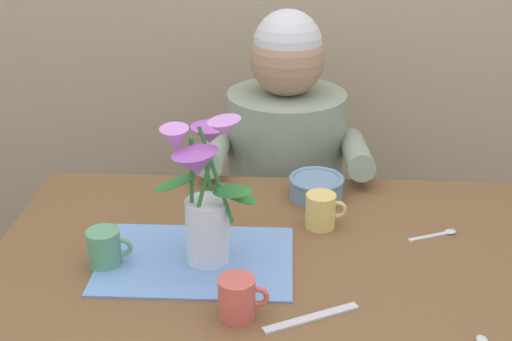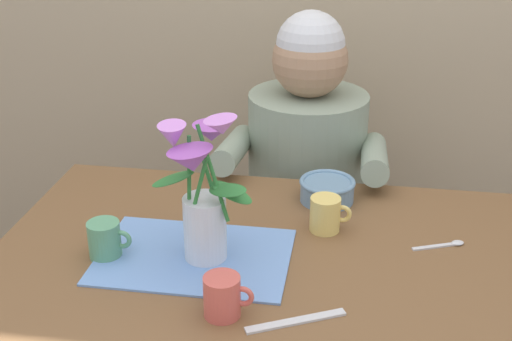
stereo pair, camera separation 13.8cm
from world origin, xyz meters
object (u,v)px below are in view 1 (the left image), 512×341
object	(u,v)px
flower_vase	(205,194)
ceramic_mug	(238,298)
ceramic_bowl	(316,186)
dinner_knife	(311,318)
coffee_cup	(105,248)
tea_cup	(321,211)
seated_person	(285,200)

from	to	relation	value
flower_vase	ceramic_mug	world-z (taller)	flower_vase
ceramic_bowl	dinner_knife	distance (m)	0.49
ceramic_bowl	dinner_knife	world-z (taller)	ceramic_bowl
ceramic_bowl	ceramic_mug	size ratio (longest dim) A/B	1.46
coffee_cup	tea_cup	xyz separation A→B (m)	(0.45, 0.18, 0.00)
flower_vase	ceramic_bowl	world-z (taller)	flower_vase
seated_person	tea_cup	size ratio (longest dim) A/B	12.20
flower_vase	tea_cup	xyz separation A→B (m)	(0.24, 0.16, -0.12)
ceramic_mug	flower_vase	bearing A→B (deg)	112.89
flower_vase	dinner_knife	distance (m)	0.32
flower_vase	coffee_cup	size ratio (longest dim) A/B	3.45
dinner_knife	coffee_cup	size ratio (longest dim) A/B	2.04
ceramic_bowl	coffee_cup	bearing A→B (deg)	-143.10
ceramic_mug	dinner_knife	bearing A→B (deg)	-0.74
seated_person	flower_vase	world-z (taller)	seated_person
coffee_cup	tea_cup	bearing A→B (deg)	22.48
ceramic_bowl	tea_cup	size ratio (longest dim) A/B	1.46
seated_person	ceramic_bowl	world-z (taller)	seated_person
seated_person	flower_vase	bearing A→B (deg)	-100.82
ceramic_bowl	tea_cup	distance (m)	0.15
tea_cup	ceramic_mug	xyz separation A→B (m)	(-0.16, -0.34, 0.00)
ceramic_bowl	ceramic_mug	bearing A→B (deg)	-107.89
coffee_cup	tea_cup	size ratio (longest dim) A/B	1.00
flower_vase	ceramic_mug	xyz separation A→B (m)	(0.08, -0.18, -0.12)
dinner_knife	tea_cup	bearing A→B (deg)	58.55
dinner_knife	coffee_cup	bearing A→B (deg)	132.48
seated_person	coffee_cup	world-z (taller)	seated_person
ceramic_bowl	ceramic_mug	world-z (taller)	ceramic_mug
seated_person	dinner_knife	distance (m)	0.84
flower_vase	ceramic_bowl	distance (m)	0.41
flower_vase	tea_cup	world-z (taller)	flower_vase
flower_vase	tea_cup	size ratio (longest dim) A/B	3.45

